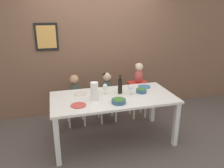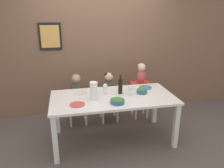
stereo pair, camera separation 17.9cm
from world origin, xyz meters
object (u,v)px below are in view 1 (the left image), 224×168
object	(u,v)px
wine_glass_near	(131,88)
person_child_left	(75,88)
salad_bowl_large	(119,101)
person_child_center	(107,85)
paper_towel_roll	(94,91)
chair_right_highchair	(138,90)
chair_far_left	(76,105)
wine_glass_far	(105,87)
person_baby_right	(139,71)
chair_far_center	(107,102)
dinner_plate_back_left	(81,94)
dinner_plate_back_right	(144,87)
salad_bowl_small	(141,90)
dinner_plate_front_left	(78,105)
wine_bottle	(120,86)

from	to	relation	value
wine_glass_near	person_child_left	bearing A→B (deg)	139.43
salad_bowl_large	person_child_center	bearing A→B (deg)	86.20
person_child_center	paper_towel_roll	size ratio (longest dim) A/B	1.86
chair_right_highchair	paper_towel_roll	world-z (taller)	paper_towel_roll
chair_far_left	wine_glass_far	xyz separation A→B (m)	(0.43, -0.54, 0.50)
person_baby_right	salad_bowl_large	size ratio (longest dim) A/B	1.87
wine_glass_near	chair_far_center	bearing A→B (deg)	107.25
dinner_plate_back_left	dinner_plate_back_right	size ratio (longest dim) A/B	1.00
paper_towel_roll	dinner_plate_back_right	world-z (taller)	paper_towel_roll
chair_far_left	salad_bowl_large	distance (m)	1.17
chair_far_center	paper_towel_roll	bearing A→B (deg)	-116.69
chair_far_center	chair_right_highchair	distance (m)	0.65
salad_bowl_large	dinner_plate_back_left	distance (m)	0.70
person_child_left	dinner_plate_back_left	world-z (taller)	person_child_left
salad_bowl_large	dinner_plate_back_left	bearing A→B (deg)	133.96
chair_far_left	salad_bowl_small	xyz separation A→B (m)	(1.01, -0.64, 0.42)
chair_far_left	wine_glass_near	bearing A→B (deg)	-40.52
person_child_center	dinner_plate_front_left	bearing A→B (deg)	-125.29
person_child_center	paper_towel_roll	world-z (taller)	paper_towel_roll
wine_glass_far	salad_bowl_large	xyz separation A→B (m)	(0.10, -0.41, -0.08)
person_child_center	dinner_plate_front_left	size ratio (longest dim) A/B	2.34
paper_towel_roll	dinner_plate_front_left	distance (m)	0.32
chair_far_center	person_child_center	size ratio (longest dim) A/B	0.89
person_baby_right	wine_glass_far	world-z (taller)	person_baby_right
wine_glass_far	chair_far_left	bearing A→B (deg)	128.13
chair_far_center	wine_glass_near	size ratio (longest dim) A/B	2.64
chair_far_center	chair_right_highchair	size ratio (longest dim) A/B	0.64
dinner_plate_front_left	dinner_plate_back_left	world-z (taller)	same
person_child_left	dinner_plate_back_left	distance (m)	0.46
person_child_left	wine_glass_near	xyz separation A→B (m)	(0.81, -0.69, 0.17)
chair_far_center	paper_towel_roll	size ratio (longest dim) A/B	1.65
salad_bowl_small	dinner_plate_back_left	bearing A→B (deg)	168.65
chair_far_left	person_child_left	bearing A→B (deg)	90.00
person_child_center	wine_glass_near	size ratio (longest dim) A/B	2.98
dinner_plate_front_left	chair_right_highchair	bearing A→B (deg)	35.32
chair_far_left	paper_towel_roll	world-z (taller)	paper_towel_roll
person_child_center	dinner_plate_front_left	world-z (taller)	person_child_center
salad_bowl_small	dinner_plate_back_right	xyz separation A→B (m)	(0.15, 0.23, -0.03)
wine_glass_near	salad_bowl_small	size ratio (longest dim) A/B	1.01
wine_bottle	dinner_plate_front_left	world-z (taller)	wine_bottle
chair_far_center	paper_towel_roll	world-z (taller)	paper_towel_roll
person_baby_right	salad_bowl_small	size ratio (longest dim) A/B	2.28
chair_right_highchair	wine_bottle	world-z (taller)	wine_bottle
dinner_plate_back_left	wine_bottle	bearing A→B (deg)	-11.88
person_baby_right	paper_towel_roll	size ratio (longest dim) A/B	1.40
person_child_left	dinner_plate_front_left	world-z (taller)	person_child_left
chair_far_center	wine_glass_far	bearing A→B (deg)	-106.96
person_baby_right	salad_bowl_large	xyz separation A→B (m)	(-0.69, -0.95, -0.13)
wine_bottle	person_child_center	bearing A→B (deg)	97.05
paper_towel_roll	salad_bowl_small	bearing A→B (deg)	7.21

